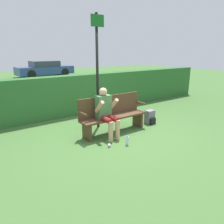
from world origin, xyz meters
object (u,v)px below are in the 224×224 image
object	(u,v)px
park_bench	(113,114)
backpack	(150,117)
person_seated	(106,111)
water_bottle	(127,141)
signpost	(97,66)
parked_car	(45,69)

from	to	relation	value
park_bench	backpack	bearing A→B (deg)	-4.26
person_seated	water_bottle	size ratio (longest dim) A/B	5.55
water_bottle	signpost	world-z (taller)	signpost
water_bottle	signpost	distance (m)	2.12
park_bench	person_seated	distance (m)	0.38
water_bottle	parked_car	distance (m)	14.73
person_seated	parked_car	distance (m)	14.03
backpack	water_bottle	distance (m)	1.70
signpost	park_bench	bearing A→B (deg)	-79.18
park_bench	signpost	world-z (taller)	signpost
water_bottle	signpost	xyz separation A→B (m)	(0.13, 1.41, 1.58)
park_bench	backpack	size ratio (longest dim) A/B	4.76
water_bottle	person_seated	bearing A→B (deg)	96.05
backpack	person_seated	bearing A→B (deg)	-178.36
park_bench	backpack	xyz separation A→B (m)	(1.28, -0.10, -0.31)
person_seated	water_bottle	world-z (taller)	person_seated
park_bench	person_seated	xyz separation A→B (m)	(-0.31, -0.14, 0.17)
park_bench	parked_car	size ratio (longest dim) A/B	0.42
signpost	water_bottle	bearing A→B (deg)	-95.33
signpost	parked_car	bearing A→B (deg)	76.39
person_seated	signpost	world-z (taller)	signpost
backpack	parked_car	world-z (taller)	parked_car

